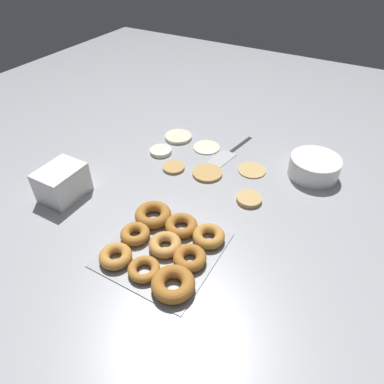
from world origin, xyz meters
TOP-DOWN VIEW (x-y plane):
  - ground_plane at (0.00, 0.00)m, footprint 3.00×3.00m
  - pancake_0 at (-0.22, 0.10)m, footprint 0.08×0.08m
  - pancake_1 at (-0.08, 0.22)m, footprint 0.11×0.11m
  - pancake_2 at (0.14, 0.16)m, footprint 0.10×0.10m
  - pancake_3 at (0.01, 0.06)m, footprint 0.11×0.11m
  - pancake_4 at (-0.22, 0.22)m, footprint 0.11×0.11m
  - pancake_5 at (-0.12, 0.03)m, footprint 0.08×0.08m
  - pancake_6 at (0.19, -0.00)m, footprint 0.08×0.08m
  - donut_tray at (0.07, -0.31)m, footprint 0.30×0.30m
  - batter_bowl at (0.34, 0.24)m, footprint 0.18×0.18m
  - container_stack at (-0.35, -0.28)m, footprint 0.12×0.15m
  - spatula at (0.01, 0.20)m, footprint 0.08×0.27m

SIDE VIEW (x-z plane):
  - ground_plane at x=0.00m, z-range 0.00..0.00m
  - spatula at x=0.01m, z-range 0.00..0.00m
  - pancake_1 at x=-0.08m, z-range 0.00..0.01m
  - pancake_2 at x=0.14m, z-range 0.00..0.01m
  - pancake_3 at x=0.01m, z-range 0.00..0.01m
  - pancake_5 at x=-0.12m, z-range 0.00..0.01m
  - pancake_4 at x=-0.22m, z-range 0.00..0.01m
  - pancake_6 at x=0.19m, z-range 0.00..0.01m
  - pancake_0 at x=-0.22m, z-range 0.00..0.02m
  - donut_tray at x=0.07m, z-range 0.00..0.04m
  - batter_bowl at x=0.34m, z-range 0.00..0.07m
  - container_stack at x=-0.35m, z-range 0.00..0.11m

